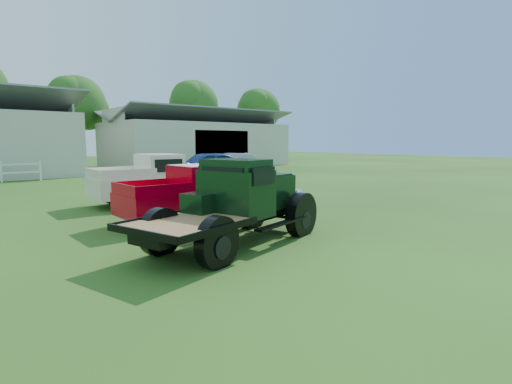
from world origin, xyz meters
TOP-DOWN VIEW (x-y plane):
  - ground at (0.00, 0.00)m, footprint 120.00×120.00m
  - shed_right at (14.00, 27.00)m, footprint 16.80×9.20m
  - tree_c at (5.00, 33.00)m, footprint 5.40×5.40m
  - tree_d at (18.00, 34.00)m, footprint 6.00×6.00m
  - tree_e at (26.00, 32.00)m, footprint 5.70×5.70m
  - vintage_flatbed at (-0.97, 0.56)m, footprint 5.21×3.14m
  - red_pickup at (-0.17, 3.60)m, footprint 4.58×1.83m
  - white_pickup at (0.48, 7.43)m, footprint 5.00×2.06m
  - misc_car_blue at (7.27, 13.26)m, footprint 5.43×2.85m
  - misc_car_grey at (9.78, 14.41)m, footprint 5.04×3.18m

SIDE VIEW (x-z plane):
  - ground at x=0.00m, z-range 0.00..0.00m
  - misc_car_grey at x=9.78m, z-range 0.00..1.57m
  - red_pickup at x=-0.17m, z-range 0.00..1.66m
  - misc_car_blue at x=7.27m, z-range 0.00..1.76m
  - white_pickup at x=0.48m, z-range 0.00..1.82m
  - vintage_flatbed at x=-0.97m, z-range 0.00..1.93m
  - shed_right at x=14.00m, z-range 0.00..5.20m
  - tree_c at x=5.00m, z-range 0.00..9.00m
  - tree_e at x=26.00m, z-range 0.00..9.50m
  - tree_d at x=18.00m, z-range 0.00..10.00m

